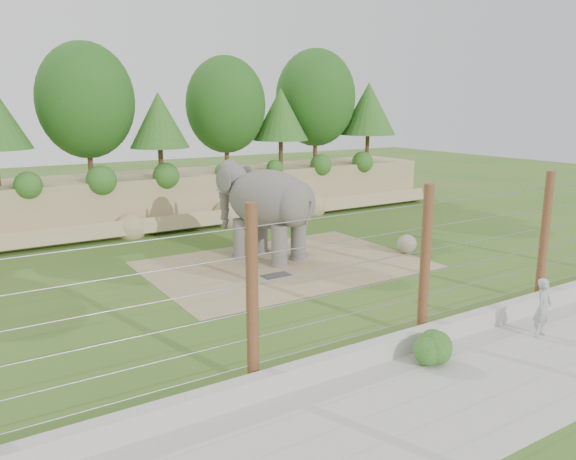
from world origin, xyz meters
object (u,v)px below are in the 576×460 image
stone_ball (407,244)px  barrier_fence (425,262)px  zookeeper (543,308)px  elephant (269,213)px

stone_ball → barrier_fence: 8.46m
stone_ball → zookeeper: (-2.92, -7.92, 0.38)m
elephant → stone_ball: elephant is taller
elephant → zookeeper: elephant is taller
elephant → zookeeper: (2.13, -10.27, -1.04)m
zookeeper → elephant: bearing=89.0°
barrier_fence → zookeeper: 3.32m
barrier_fence → zookeeper: barrier_fence is taller
elephant → barrier_fence: size_ratio=0.22×
stone_ball → zookeeper: 8.45m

